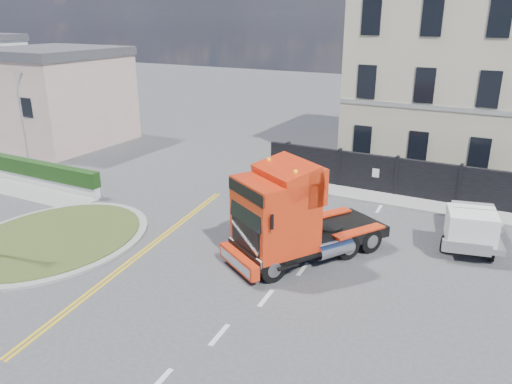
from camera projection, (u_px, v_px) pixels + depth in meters
The scene contains 12 objects.
ground at pixel (238, 248), 19.81m from camera, with size 120.00×120.00×0.00m, color #424244.
traffic_island at pixel (54, 239), 20.40m from camera, with size 6.80×6.80×0.17m.
hedge_wall at pixel (41, 173), 26.58m from camera, with size 8.00×0.55×1.35m.
pavement_side at pixel (26, 192), 25.90m from camera, with size 8.50×1.80×0.10m, color gray.
seaside_bldg_pink at pixel (56, 100), 35.15m from camera, with size 8.00×8.00×6.00m, color beige.
seaside_bldg_cream at pixel (8, 95), 40.53m from camera, with size 9.00×8.00×5.00m, color beige.
hoarding_fence at pixel (449, 185), 24.03m from camera, with size 18.80×0.25×2.00m.
georgian_building at pixel (469, 69), 28.90m from camera, with size 12.30×10.30×12.80m.
pavement_far at pixel (432, 207), 23.85m from camera, with size 20.00×1.60×0.12m, color gray.
truck at pixel (289, 219), 18.25m from camera, with size 5.26×6.58×3.77m.
flatbed_pickup at pixel (472, 228), 19.28m from camera, with size 2.62×4.64×1.81m.
lamppost_slim at pixel (21, 109), 30.37m from camera, with size 0.23×0.45×5.56m.
Camera 1 is at (9.07, -15.45, 8.77)m, focal length 35.00 mm.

